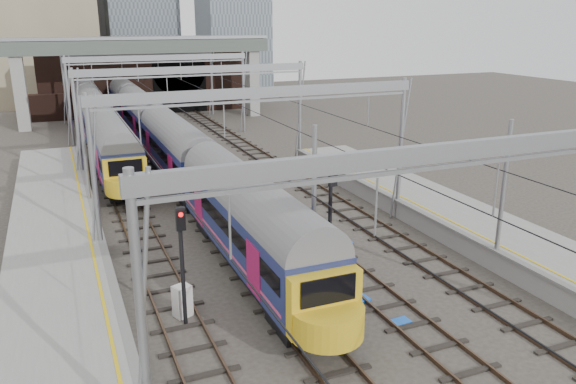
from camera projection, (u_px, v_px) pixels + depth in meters
name	position (u px, v px, depth m)	size (l,w,h in m)	color
ground	(334.00, 305.00, 22.59)	(160.00, 160.00, 0.00)	#38332D
platform_left	(60.00, 313.00, 20.88)	(4.32, 55.00, 1.12)	gray
platform_right	(554.00, 266.00, 24.86)	(4.32, 47.00, 1.12)	gray
tracks	(226.00, 199.00, 35.81)	(14.40, 80.00, 0.22)	#4C3828
overhead_line	(197.00, 85.00, 39.60)	(16.80, 80.00, 8.00)	gray
retaining_wall	(148.00, 77.00, 67.62)	(28.00, 2.75, 9.00)	black
overbridge	(142.00, 55.00, 61.01)	(28.00, 3.00, 9.25)	gray
train_main	(157.00, 131.00, 45.29)	(2.66, 61.49, 4.62)	black
train_second	(95.00, 114.00, 53.37)	(2.63, 45.57, 4.58)	black
signal_near_left	(182.00, 252.00, 20.24)	(0.33, 0.46, 4.72)	black
signal_near_centre	(331.00, 208.00, 24.20)	(0.39, 0.48, 5.18)	black
relay_cabinet	(182.00, 301.00, 21.60)	(0.64, 0.53, 1.27)	silver
equip_cover_a	(401.00, 322.00, 21.28)	(0.72, 0.51, 0.09)	blue
equip_cover_b	(343.00, 242.00, 28.80)	(0.93, 0.66, 0.11)	blue
equip_cover_c	(357.00, 299.00, 22.93)	(0.94, 0.67, 0.11)	blue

